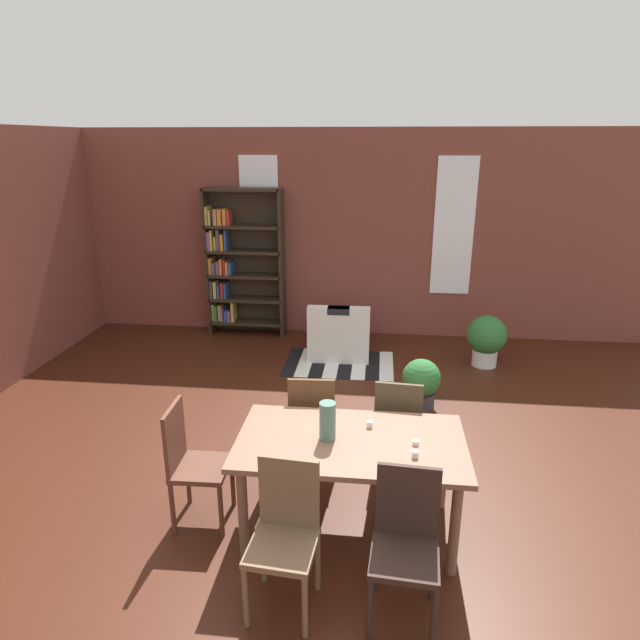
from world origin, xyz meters
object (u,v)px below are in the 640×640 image
at_px(dining_chair_head_left, 191,460).
at_px(potted_plant_corner, 486,338).
at_px(vase_on_table, 328,421).
at_px(dining_chair_near_left, 285,531).
at_px(dining_chair_near_right, 405,540).
at_px(potted_plant_by_shelf, 421,382).
at_px(dining_chair_far_right, 398,426).
at_px(dining_chair_far_left, 312,421).
at_px(armchair_white, 340,335).
at_px(dining_table, 351,452).
at_px(bookshelf_tall, 239,263).

height_order(dining_chair_head_left, potted_plant_corner, dining_chair_head_left).
height_order(vase_on_table, dining_chair_near_left, vase_on_table).
relative_size(dining_chair_head_left, dining_chair_near_right, 1.00).
bearing_deg(dining_chair_head_left, dining_chair_near_left, -39.37).
height_order(vase_on_table, dining_chair_head_left, vase_on_table).
bearing_deg(potted_plant_by_shelf, dining_chair_far_right, -101.95).
distance_m(dining_chair_far_right, dining_chair_far_left, 0.72).
xyz_separation_m(dining_chair_head_left, armchair_white, (0.84, 3.47, -0.23)).
relative_size(dining_chair_far_right, dining_chair_head_left, 1.00).
bearing_deg(vase_on_table, potted_plant_by_shelf, 68.46).
distance_m(dining_chair_head_left, armchair_white, 3.58).
relative_size(dining_table, armchair_white, 1.98).
xyz_separation_m(dining_chair_near_left, armchair_white, (0.02, 4.14, -0.23)).
height_order(vase_on_table, dining_chair_near_right, vase_on_table).
relative_size(dining_chair_near_right, potted_plant_by_shelf, 1.76).
distance_m(armchair_white, potted_plant_corner, 1.90).
distance_m(dining_chair_head_left, dining_chair_near_left, 1.07).
height_order(vase_on_table, potted_plant_corner, vase_on_table).
bearing_deg(dining_chair_far_right, vase_on_table, -127.61).
bearing_deg(bookshelf_tall, vase_on_table, -67.76).
height_order(dining_chair_far_left, potted_plant_by_shelf, dining_chair_far_left).
xyz_separation_m(dining_chair_near_right, potted_plant_by_shelf, (0.28, 2.75, -0.23)).
height_order(dining_chair_far_left, armchair_white, dining_chair_far_left).
relative_size(potted_plant_by_shelf, potted_plant_corner, 0.81).
xyz_separation_m(dining_table, potted_plant_corner, (1.55, 3.30, -0.30)).
height_order(dining_chair_far_right, potted_plant_corner, dining_chair_far_right).
height_order(dining_table, armchair_white, dining_table).
bearing_deg(dining_table, vase_on_table, -180.00).
bearing_deg(dining_chair_head_left, dining_chair_near_right, -23.58).
bearing_deg(dining_chair_head_left, armchair_white, 76.37).
xyz_separation_m(dining_chair_near_left, potted_plant_by_shelf, (1.01, 2.75, -0.23)).
height_order(dining_chair_far_left, potted_plant_corner, dining_chair_far_left).
height_order(dining_chair_far_right, potted_plant_by_shelf, dining_chair_far_right).
bearing_deg(dining_chair_far_left, potted_plant_corner, 53.97).
relative_size(bookshelf_tall, armchair_white, 2.63).
distance_m(vase_on_table, dining_chair_far_right, 0.94).
bearing_deg(dining_chair_near_left, dining_chair_head_left, 140.63).
bearing_deg(armchair_white, dining_chair_head_left, -103.63).
xyz_separation_m(dining_chair_near_left, dining_chair_far_left, (-0.00, 1.36, 0.00)).
bearing_deg(dining_chair_far_left, armchair_white, 89.60).
relative_size(bookshelf_tall, potted_plant_by_shelf, 3.97).
xyz_separation_m(dining_chair_far_right, dining_chair_far_left, (-0.72, -0.00, 0.00)).
distance_m(dining_chair_far_right, dining_chair_head_left, 1.68).
relative_size(dining_table, potted_plant_corner, 2.43).
height_order(dining_table, dining_chair_far_left, dining_chair_far_left).
bearing_deg(bookshelf_tall, dining_chair_far_left, -66.60).
bearing_deg(armchair_white, dining_table, -84.41).
bearing_deg(vase_on_table, dining_table, 0.00).
distance_m(dining_chair_near_left, bookshelf_tall, 5.12).
xyz_separation_m(dining_table, armchair_white, (-0.34, 3.47, -0.39)).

